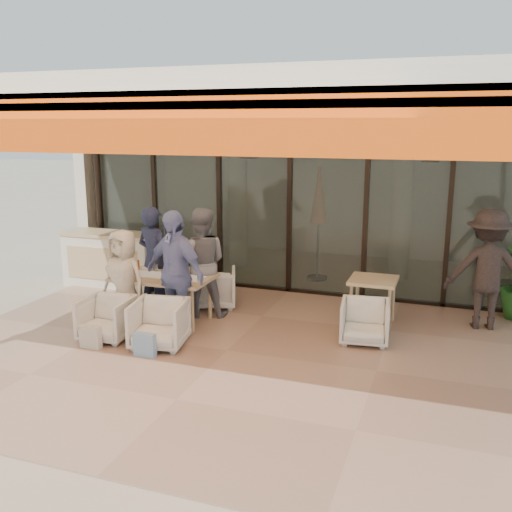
{
  "coord_description": "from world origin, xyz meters",
  "views": [
    {
      "loc": [
        2.76,
        -6.7,
        3.01
      ],
      "look_at": [
        0.1,
        0.9,
        1.15
      ],
      "focal_mm": 40.0,
      "sensor_mm": 36.0,
      "label": 1
    }
  ],
  "objects_px": {
    "diner_navy": "(154,259)",
    "standing_woman": "(487,270)",
    "chair_far_left": "(169,284)",
    "side_chair": "(365,320)",
    "diner_grey": "(201,263)",
    "diner_cream": "(124,280)",
    "host_counter": "(111,259)",
    "side_table": "(373,285)",
    "dining_table": "(164,279)",
    "diner_periwinkle": "(174,274)",
    "chair_near_left": "(107,317)",
    "chair_far_right": "(214,286)",
    "chair_near_right": "(159,322)"
  },
  "relations": [
    {
      "from": "side_table",
      "to": "diner_grey",
      "type": "bearing_deg",
      "value": -170.53
    },
    {
      "from": "diner_grey",
      "to": "diner_cream",
      "type": "relative_size",
      "value": 1.16
    },
    {
      "from": "chair_near_right",
      "to": "chair_far_right",
      "type": "bearing_deg",
      "value": 79.77
    },
    {
      "from": "chair_far_left",
      "to": "chair_near_left",
      "type": "xyz_separation_m",
      "value": [
        0.0,
        -1.9,
        0.03
      ]
    },
    {
      "from": "diner_navy",
      "to": "standing_woman",
      "type": "distance_m",
      "value": 5.16
    },
    {
      "from": "chair_near_right",
      "to": "diner_grey",
      "type": "relative_size",
      "value": 0.42
    },
    {
      "from": "host_counter",
      "to": "standing_woman",
      "type": "height_order",
      "value": "standing_woman"
    },
    {
      "from": "dining_table",
      "to": "diner_cream",
      "type": "distance_m",
      "value": 0.62
    },
    {
      "from": "host_counter",
      "to": "diner_periwinkle",
      "type": "relative_size",
      "value": 1.0
    },
    {
      "from": "dining_table",
      "to": "chair_near_right",
      "type": "bearing_deg",
      "value": -66.0
    },
    {
      "from": "standing_woman",
      "to": "diner_navy",
      "type": "bearing_deg",
      "value": 3.06
    },
    {
      "from": "dining_table",
      "to": "side_table",
      "type": "bearing_deg",
      "value": 16.08
    },
    {
      "from": "diner_periwinkle",
      "to": "chair_near_right",
      "type": "bearing_deg",
      "value": -71.15
    },
    {
      "from": "host_counter",
      "to": "side_chair",
      "type": "distance_m",
      "value": 5.17
    },
    {
      "from": "diner_cream",
      "to": "standing_woman",
      "type": "height_order",
      "value": "standing_woman"
    },
    {
      "from": "chair_far_left",
      "to": "side_chair",
      "type": "distance_m",
      "value": 3.58
    },
    {
      "from": "diner_grey",
      "to": "standing_woman",
      "type": "relative_size",
      "value": 0.96
    },
    {
      "from": "diner_cream",
      "to": "side_chair",
      "type": "bearing_deg",
      "value": 18.74
    },
    {
      "from": "side_table",
      "to": "standing_woman",
      "type": "height_order",
      "value": "standing_woman"
    },
    {
      "from": "side_table",
      "to": "side_chair",
      "type": "xyz_separation_m",
      "value": [
        0.0,
        -0.75,
        -0.3
      ]
    },
    {
      "from": "host_counter",
      "to": "chair_far_right",
      "type": "xyz_separation_m",
      "value": [
        2.34,
        -0.53,
        -0.17
      ]
    },
    {
      "from": "chair_near_left",
      "to": "side_table",
      "type": "distance_m",
      "value": 3.95
    },
    {
      "from": "chair_near_right",
      "to": "diner_navy",
      "type": "relative_size",
      "value": 0.42
    },
    {
      "from": "diner_grey",
      "to": "standing_woman",
      "type": "distance_m",
      "value": 4.33
    },
    {
      "from": "diner_navy",
      "to": "side_chair",
      "type": "height_order",
      "value": "diner_navy"
    },
    {
      "from": "diner_grey",
      "to": "side_chair",
      "type": "relative_size",
      "value": 2.59
    },
    {
      "from": "host_counter",
      "to": "diner_cream",
      "type": "height_order",
      "value": "diner_cream"
    },
    {
      "from": "side_table",
      "to": "dining_table",
      "type": "bearing_deg",
      "value": -163.92
    },
    {
      "from": "host_counter",
      "to": "diner_navy",
      "type": "relative_size",
      "value": 1.06
    },
    {
      "from": "diner_cream",
      "to": "chair_near_right",
      "type": "bearing_deg",
      "value": -21.66
    },
    {
      "from": "standing_woman",
      "to": "diner_periwinkle",
      "type": "bearing_deg",
      "value": 16.0
    },
    {
      "from": "dining_table",
      "to": "diner_navy",
      "type": "xyz_separation_m",
      "value": [
        -0.41,
        0.44,
        0.18
      ]
    },
    {
      "from": "diner_grey",
      "to": "diner_periwinkle",
      "type": "distance_m",
      "value": 0.9
    },
    {
      "from": "chair_far_left",
      "to": "diner_periwinkle",
      "type": "bearing_deg",
      "value": 106.01
    },
    {
      "from": "diner_navy",
      "to": "diner_periwinkle",
      "type": "xyz_separation_m",
      "value": [
        0.84,
        -0.9,
        0.05
      ]
    },
    {
      "from": "chair_far_right",
      "to": "side_chair",
      "type": "height_order",
      "value": "chair_far_right"
    },
    {
      "from": "chair_near_left",
      "to": "diner_navy",
      "type": "relative_size",
      "value": 0.4
    },
    {
      "from": "host_counter",
      "to": "side_table",
      "type": "bearing_deg",
      "value": -6.71
    },
    {
      "from": "chair_far_left",
      "to": "diner_cream",
      "type": "distance_m",
      "value": 1.47
    },
    {
      "from": "diner_navy",
      "to": "standing_woman",
      "type": "height_order",
      "value": "standing_woman"
    },
    {
      "from": "standing_woman",
      "to": "chair_near_left",
      "type": "bearing_deg",
      "value": 17.41
    },
    {
      "from": "chair_near_right",
      "to": "side_table",
      "type": "height_order",
      "value": "side_table"
    },
    {
      "from": "diner_navy",
      "to": "diner_cream",
      "type": "bearing_deg",
      "value": 105.44
    },
    {
      "from": "dining_table",
      "to": "diner_cream",
      "type": "height_order",
      "value": "diner_cream"
    },
    {
      "from": "chair_far_left",
      "to": "diner_cream",
      "type": "height_order",
      "value": "diner_cream"
    },
    {
      "from": "host_counter",
      "to": "side_table",
      "type": "height_order",
      "value": "host_counter"
    },
    {
      "from": "chair_far_right",
      "to": "diner_navy",
      "type": "height_order",
      "value": "diner_navy"
    },
    {
      "from": "chair_far_left",
      "to": "diner_grey",
      "type": "distance_m",
      "value": 1.13
    },
    {
      "from": "dining_table",
      "to": "standing_woman",
      "type": "xyz_separation_m",
      "value": [
        4.67,
        1.32,
        0.23
      ]
    },
    {
      "from": "host_counter",
      "to": "diner_grey",
      "type": "xyz_separation_m",
      "value": [
        2.34,
        -1.03,
        0.35
      ]
    }
  ]
}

